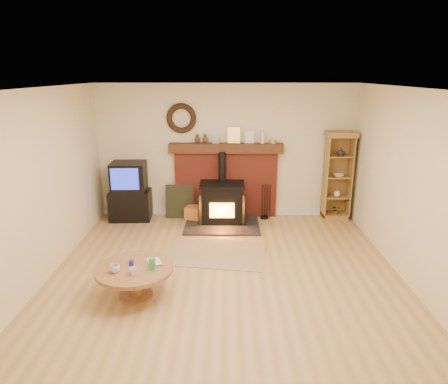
{
  "coord_description": "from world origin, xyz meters",
  "views": [
    {
      "loc": [
        0.02,
        -4.96,
        2.79
      ],
      "look_at": [
        -0.03,
        1.0,
        1.0
      ],
      "focal_mm": 32.0,
      "sensor_mm": 36.0,
      "label": 1
    }
  ],
  "objects_px": {
    "coffee_table": "(135,273)",
    "curio_cabinet": "(337,176)",
    "wood_stove": "(222,204)",
    "tv_unit": "(130,192)"
  },
  "relations": [
    {
      "from": "tv_unit",
      "to": "coffee_table",
      "type": "bearing_deg",
      "value": -75.92
    },
    {
      "from": "tv_unit",
      "to": "curio_cabinet",
      "type": "distance_m",
      "value": 4.05
    },
    {
      "from": "tv_unit",
      "to": "wood_stove",
      "type": "bearing_deg",
      "value": -6.07
    },
    {
      "from": "tv_unit",
      "to": "curio_cabinet",
      "type": "relative_size",
      "value": 0.66
    },
    {
      "from": "wood_stove",
      "to": "coffee_table",
      "type": "bearing_deg",
      "value": -111.91
    },
    {
      "from": "tv_unit",
      "to": "coffee_table",
      "type": "relative_size",
      "value": 1.15
    },
    {
      "from": "coffee_table",
      "to": "wood_stove",
      "type": "bearing_deg",
      "value": 68.09
    },
    {
      "from": "curio_cabinet",
      "to": "coffee_table",
      "type": "xyz_separation_m",
      "value": [
        -3.31,
        -2.96,
        -0.52
      ]
    },
    {
      "from": "wood_stove",
      "to": "coffee_table",
      "type": "xyz_separation_m",
      "value": [
        -1.08,
        -2.69,
        -0.04
      ]
    },
    {
      "from": "coffee_table",
      "to": "curio_cabinet",
      "type": "bearing_deg",
      "value": 41.78
    }
  ]
}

